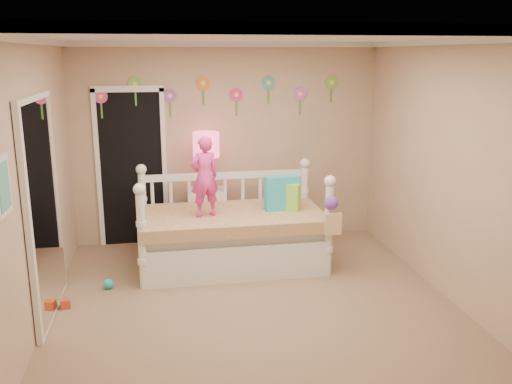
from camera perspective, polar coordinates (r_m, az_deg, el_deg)
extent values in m
cube|color=#7F684C|center=(5.54, 0.03, -12.17)|extent=(4.00, 4.50, 0.01)
cube|color=white|center=(4.97, 0.04, 15.83)|extent=(4.00, 4.50, 0.01)
cube|color=tan|center=(7.28, -2.99, 5.00)|extent=(4.00, 0.01, 2.60)
cube|color=tan|center=(5.16, -22.44, 0.12)|extent=(0.01, 4.50, 2.60)
cube|color=tan|center=(5.77, 20.00, 1.75)|extent=(0.01, 4.50, 2.60)
cube|color=teal|center=(6.49, 2.70, -0.11)|extent=(0.42, 0.18, 0.41)
cube|color=#91DA42|center=(6.51, 3.12, -0.47)|extent=(0.35, 0.29, 0.32)
imported|color=#F5379B|center=(6.19, -5.37, 1.58)|extent=(0.39, 0.31, 0.92)
cube|color=white|center=(7.18, -5.03, -2.68)|extent=(0.48, 0.37, 0.76)
sphere|color=#F5206E|center=(7.06, -5.11, 1.08)|extent=(0.20, 0.20, 0.20)
cylinder|color=#F5206E|center=(7.01, -5.15, 2.77)|extent=(0.03, 0.03, 0.42)
cylinder|color=#FF4C76|center=(6.97, -5.20, 4.93)|extent=(0.34, 0.34, 0.31)
cube|color=black|center=(7.28, -12.78, 2.54)|extent=(0.90, 0.04, 2.07)
cube|color=white|center=(5.49, -21.14, -1.64)|extent=(0.07, 1.30, 2.10)
cube|color=white|center=(4.24, -24.88, 0.52)|extent=(0.05, 0.34, 0.42)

